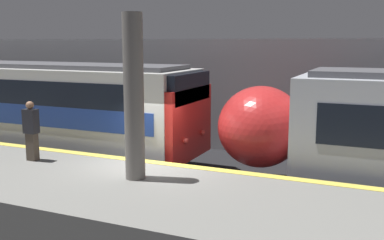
# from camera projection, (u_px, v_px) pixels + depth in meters

# --- Properties ---
(ground_plane) EXTENTS (120.00, 120.00, 0.00)m
(ground_plane) POSITION_uv_depth(u_px,v_px,m) (155.00, 198.00, 12.20)
(ground_plane) COLOR black
(platform) EXTENTS (40.00, 4.02, 1.06)m
(platform) POSITION_uv_depth(u_px,v_px,m) (113.00, 204.00, 10.30)
(platform) COLOR slate
(platform) RESTS_ON ground
(station_rear_barrier) EXTENTS (50.00, 0.15, 4.31)m
(station_rear_barrier) POSITION_uv_depth(u_px,v_px,m) (228.00, 96.00, 17.26)
(station_rear_barrier) COLOR #939399
(station_rear_barrier) RESTS_ON ground
(support_pillar_near) EXTENTS (0.46, 0.46, 3.79)m
(support_pillar_near) POSITION_uv_depth(u_px,v_px,m) (134.00, 98.00, 10.16)
(support_pillar_near) COLOR slate
(support_pillar_near) RESTS_ON platform
(person_waiting) EXTENTS (0.38, 0.24, 1.60)m
(person_waiting) POSITION_uv_depth(u_px,v_px,m) (31.00, 130.00, 11.92)
(person_waiting) COLOR #473D33
(person_waiting) RESTS_ON platform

